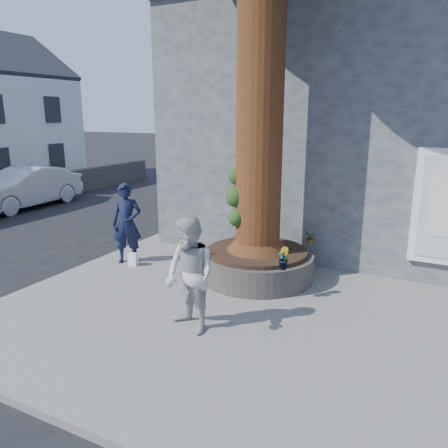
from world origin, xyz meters
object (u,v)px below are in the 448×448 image
at_px(man, 127,224).
at_px(woman, 190,275).
at_px(planter, 257,264).
at_px(car_silver, 24,188).

height_order(man, woman, man).
relative_size(planter, woman, 1.27).
distance_m(man, woman, 3.61).
relative_size(man, woman, 1.00).
xyz_separation_m(man, car_silver, (-7.63, 3.44, -0.28)).
bearing_deg(car_silver, man, -27.61).
bearing_deg(planter, man, -171.46).
bearing_deg(woman, man, 166.91).
bearing_deg(man, woman, -61.74).
relative_size(planter, man, 1.27).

